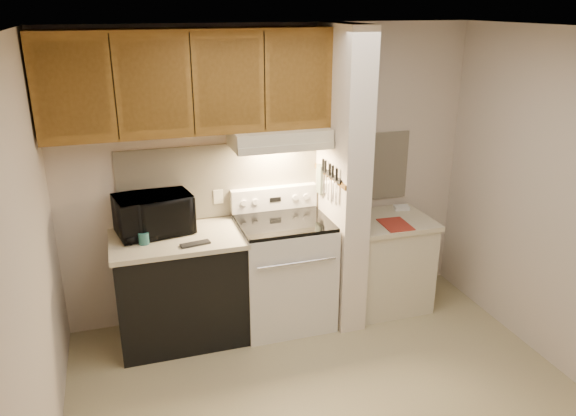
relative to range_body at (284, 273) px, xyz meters
name	(u,v)px	position (x,y,z in m)	size (l,w,h in m)	color
floor	(332,403)	(0.00, -1.16, -0.46)	(3.60, 3.60, 0.00)	tan
ceiling	(345,31)	(0.00, -1.16, 2.04)	(3.60, 3.60, 0.00)	white
wall_back	(272,174)	(0.00, 0.34, 0.79)	(3.60, 0.02, 2.50)	beige
wall_left	(26,280)	(-1.80, -1.16, 0.79)	(0.02, 3.00, 2.50)	beige
wall_right	(571,210)	(1.80, -1.16, 0.79)	(0.02, 3.00, 2.50)	beige
backsplash	(272,176)	(0.00, 0.33, 0.78)	(2.60, 0.02, 0.63)	beige
range_body	(284,273)	(0.00, 0.00, 0.00)	(0.76, 0.65, 0.92)	silver
oven_window	(295,286)	(0.00, -0.32, 0.04)	(0.50, 0.01, 0.30)	black
oven_handle	(297,263)	(0.00, -0.35, 0.26)	(0.02, 0.02, 0.65)	silver
cooktop	(284,222)	(0.00, 0.00, 0.48)	(0.74, 0.64, 0.03)	black
range_backguard	(274,198)	(0.00, 0.28, 0.59)	(0.76, 0.08, 0.20)	silver
range_display	(275,200)	(0.00, 0.24, 0.59)	(0.10, 0.01, 0.04)	black
range_knob_left_outer	(244,203)	(-0.28, 0.24, 0.59)	(0.05, 0.05, 0.02)	silver
range_knob_left_inner	(255,202)	(-0.18, 0.24, 0.59)	(0.05, 0.05, 0.02)	silver
range_knob_right_inner	(295,198)	(0.18, 0.24, 0.59)	(0.05, 0.05, 0.02)	silver
range_knob_right_outer	(306,196)	(0.28, 0.24, 0.59)	(0.05, 0.05, 0.02)	silver
dishwasher_front	(181,290)	(-0.88, 0.01, -0.03)	(1.00, 0.63, 0.87)	black
left_countertop	(177,239)	(-0.88, 0.01, 0.43)	(1.04, 0.67, 0.04)	beige
spoon_rest	(195,244)	(-0.76, -0.19, 0.46)	(0.23, 0.07, 0.02)	black
teal_jar	(144,238)	(-1.13, -0.05, 0.50)	(0.08, 0.08, 0.09)	#255A59
outlet	(218,197)	(-0.48, 0.32, 0.64)	(0.08, 0.01, 0.12)	beige
microwave	(153,214)	(-1.04, 0.15, 0.61)	(0.58, 0.39, 0.32)	black
partition_pillar	(342,180)	(0.51, -0.01, 0.79)	(0.22, 0.70, 2.50)	silver
pillar_trim	(329,176)	(0.39, -0.01, 0.84)	(0.01, 0.70, 0.04)	brown
knife_strip	(331,175)	(0.39, -0.06, 0.86)	(0.02, 0.42, 0.04)	black
knife_blade_a	(336,192)	(0.38, -0.20, 0.76)	(0.01, 0.04, 0.16)	silver
knife_handle_a	(337,174)	(0.38, -0.20, 0.91)	(0.02, 0.02, 0.10)	black
knife_blade_b	(333,191)	(0.38, -0.14, 0.75)	(0.01, 0.04, 0.18)	silver
knife_handle_b	(333,172)	(0.38, -0.12, 0.91)	(0.02, 0.02, 0.10)	black
knife_blade_c	(329,189)	(0.38, -0.04, 0.74)	(0.01, 0.04, 0.20)	silver
knife_handle_c	(330,170)	(0.38, -0.06, 0.91)	(0.02, 0.02, 0.10)	black
knife_blade_d	(326,184)	(0.38, 0.02, 0.76)	(0.01, 0.04, 0.16)	silver
knife_handle_d	(326,166)	(0.38, 0.04, 0.91)	(0.02, 0.02, 0.10)	black
knife_blade_e	(323,183)	(0.38, 0.10, 0.75)	(0.01, 0.04, 0.18)	silver
knife_handle_e	(323,165)	(0.38, 0.10, 0.91)	(0.02, 0.02, 0.10)	black
oven_mitt	(320,179)	(0.38, 0.17, 0.76)	(0.03, 0.10, 0.25)	slate
right_cab_base	(386,264)	(0.97, -0.01, -0.06)	(0.70, 0.60, 0.81)	beige
right_countertop	(389,221)	(0.97, -0.01, 0.37)	(0.74, 0.64, 0.04)	beige
red_folder	(395,224)	(0.96, -0.16, 0.40)	(0.23, 0.31, 0.01)	maroon
white_box	(401,208)	(1.19, 0.17, 0.41)	(0.13, 0.09, 0.04)	white
range_hood	(279,137)	(0.00, 0.12, 1.17)	(0.78, 0.44, 0.15)	beige
hood_lip	(287,148)	(0.00, -0.08, 1.12)	(0.78, 0.04, 0.06)	beige
upper_cabinets	(189,82)	(-0.69, 0.17, 1.62)	(2.18, 0.33, 0.77)	brown
cab_door_a	(73,90)	(-1.51, 0.01, 1.62)	(0.46, 0.01, 0.63)	brown
cab_gap_a	(114,88)	(-1.23, 0.01, 1.62)	(0.01, 0.01, 0.73)	black
cab_door_b	(154,86)	(-0.96, 0.01, 1.62)	(0.46, 0.01, 0.63)	brown
cab_gap_b	(192,85)	(-0.69, 0.01, 1.62)	(0.01, 0.01, 0.73)	black
cab_door_c	(229,83)	(-0.42, 0.01, 1.62)	(0.46, 0.01, 0.63)	brown
cab_gap_c	(265,82)	(-0.14, 0.01, 1.62)	(0.01, 0.01, 0.73)	black
cab_door_d	(299,80)	(0.13, 0.01, 1.62)	(0.46, 0.01, 0.63)	brown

